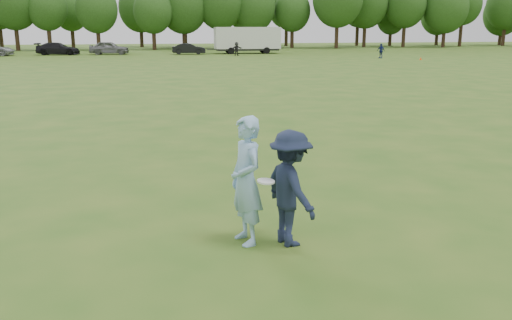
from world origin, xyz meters
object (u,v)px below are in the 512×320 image
Objects in this scene: defender at (290,188)px; car_e at (109,48)px; car_f at (189,49)px; thrower at (246,181)px; player_far_d at (237,49)px; car_d at (58,49)px; cargo_trailer at (247,39)px; field_cone at (421,58)px; player_far_b at (381,51)px.

defender reaches higher than car_e.
thrower is at bearing -177.20° from car_f.
thrower is 1.11× the size of defender.
car_e is at bearing 88.46° from car_f.
player_far_d is (8.42, 54.66, -0.23)m from thrower.
thrower is 0.44× the size of car_e.
car_e is (-6.77, 60.21, -0.12)m from defender.
thrower is at bearing -125.07° from player_far_d.
car_d is 0.55× the size of cargo_trailer.
field_cone is (31.49, -16.76, -0.63)m from car_e.
thrower is 6.71× the size of field_cone.
car_d is 1.25× the size of car_f.
player_far_d is at bearing -113.39° from cargo_trailer.
car_f is at bearing 162.19° from thrower.
car_d is at bearing -143.62° from player_far_b.
player_far_d is (-14.21, 7.82, 0.01)m from player_far_b.
car_e is at bearing 178.10° from cargo_trailer.
player_far_d is at bearing 146.09° from field_cone.
car_d is 1.08× the size of car_e.
thrower is 52.03m from player_far_b.
player_far_b is at bearing 127.51° from field_cone.
car_f is at bearing -19.51° from defender.
thrower is 61.45m from car_d.
cargo_trailer reaches higher than player_far_b.
player_far_d reaches higher than field_cone.
field_cone is at bearing 5.08° from player_far_b.
car_d is (-34.62, 13.42, -0.05)m from player_far_b.
car_e is 9.45m from car_f.
thrower reaches higher than car_d.
player_far_b is 0.33× the size of car_e.
player_far_d is at bearing -25.04° from defender.
car_e is at bearing 151.98° from field_cone.
thrower is 0.22× the size of cargo_trailer.
thrower is at bearing 57.32° from defender.
thrower is 1.31× the size of player_far_b.
player_far_d is 0.39× the size of car_f.
field_cone is 0.03× the size of cargo_trailer.
player_far_d is 0.34× the size of car_e.
defender is at bearing -124.37° from player_far_d.
car_e is at bearing 133.44° from player_far_d.
thrower is 0.51× the size of car_f.
car_f is at bearing -88.85° from car_d.
thrower is 1.29× the size of player_far_d.
player_far_d is 20.44m from field_cone.
defender reaches higher than player_far_d.
defender is 0.20× the size of cargo_trailer.
car_d is at bearing 155.53° from field_cone.
cargo_trailer is at bearing -168.58° from player_far_b.
defender is at bearing 59.66° from thrower.
car_e is (-28.74, 13.18, 0.02)m from player_far_b.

